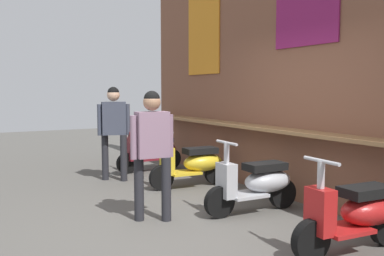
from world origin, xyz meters
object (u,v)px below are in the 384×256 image
object	(u,v)px
scooter_silver	(257,183)
shopper_with_handbag	(115,124)
scooter_yellow	(194,164)
scooter_red	(357,213)
scooter_maroon	(153,151)
shopper_browsing	(152,142)

from	to	relation	value
scooter_silver	shopper_with_handbag	bearing A→B (deg)	-68.57
scooter_yellow	scooter_silver	size ratio (longest dim) A/B	1.00
scooter_red	scooter_maroon	bearing A→B (deg)	-85.75
shopper_browsing	scooter_silver	bearing A→B (deg)	79.23
scooter_red	shopper_with_handbag	xyz separation A→B (m)	(-4.40, -0.97, 0.63)
scooter_maroon	scooter_yellow	world-z (taller)	same
scooter_red	shopper_with_handbag	bearing A→B (deg)	-73.28
shopper_browsing	shopper_with_handbag	bearing A→B (deg)	174.37
scooter_yellow	scooter_red	xyz separation A→B (m)	(3.28, -0.00, 0.00)
scooter_maroon	scooter_yellow	size ratio (longest dim) A/B	1.00
scooter_maroon	shopper_browsing	size ratio (longest dim) A/B	0.88
scooter_yellow	shopper_with_handbag	bearing A→B (deg)	-45.36
shopper_with_handbag	scooter_red	bearing A→B (deg)	-154.25
scooter_red	scooter_silver	bearing A→B (deg)	-85.75
scooter_maroon	shopper_browsing	distance (m)	3.34
scooter_maroon	shopper_with_handbag	distance (m)	1.27
scooter_yellow	shopper_with_handbag	distance (m)	1.61
scooter_silver	shopper_browsing	size ratio (longest dim) A/B	0.88
shopper_with_handbag	shopper_browsing	bearing A→B (deg)	-175.54
scooter_yellow	shopper_browsing	xyz separation A→B (m)	(1.35, -1.36, 0.59)
scooter_maroon	scooter_silver	bearing A→B (deg)	86.20
shopper_with_handbag	shopper_browsing	world-z (taller)	shopper_with_handbag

